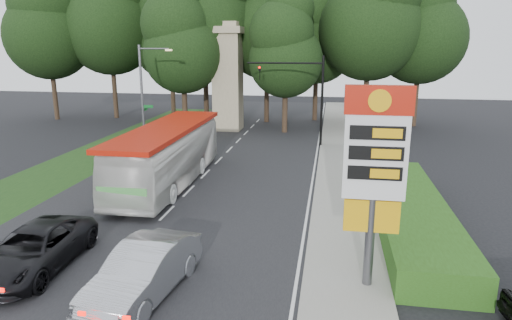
% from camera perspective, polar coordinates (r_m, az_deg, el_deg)
% --- Properties ---
extents(ground, '(120.00, 120.00, 0.00)m').
position_cam_1_polar(ground, '(16.80, -20.24, -15.40)').
color(ground, black).
rests_on(ground, ground).
extents(road_surface, '(14.00, 80.00, 0.02)m').
position_cam_1_polar(road_surface, '(26.95, -7.77, -3.22)').
color(road_surface, black).
rests_on(road_surface, ground).
extents(sidewalk_right, '(3.00, 80.00, 0.12)m').
position_cam_1_polar(sidewalk_right, '(25.81, 10.63, -4.03)').
color(sidewalk_right, gray).
rests_on(sidewalk_right, ground).
extents(grass_verge_left, '(5.00, 50.00, 0.02)m').
position_cam_1_polar(grass_verge_left, '(35.97, -19.53, 0.54)').
color(grass_verge_left, '#193814').
rests_on(grass_verge_left, ground).
extents(hedge, '(3.00, 14.00, 1.20)m').
position_cam_1_polar(hedge, '(22.16, 18.67, -6.19)').
color(hedge, '#254913').
rests_on(hedge, ground).
extents(gas_station_pylon, '(2.10, 0.45, 6.85)m').
position_cam_1_polar(gas_station_pylon, '(15.03, 14.65, -0.14)').
color(gas_station_pylon, '#59595E').
rests_on(gas_station_pylon, ground).
extents(traffic_signal_mast, '(6.10, 0.35, 7.20)m').
position_cam_1_polar(traffic_signal_mast, '(36.73, 6.22, 8.94)').
color(traffic_signal_mast, black).
rests_on(traffic_signal_mast, ground).
extents(streetlight_signs, '(2.75, 0.98, 8.00)m').
position_cam_1_polar(streetlight_signs, '(37.72, -13.79, 8.40)').
color(streetlight_signs, '#59595E').
rests_on(streetlight_signs, ground).
extents(monument, '(3.00, 3.00, 10.05)m').
position_cam_1_polar(monument, '(43.72, -3.55, 10.42)').
color(monument, gray).
rests_on(monument, ground).
extents(tree_far_west, '(8.96, 8.96, 17.60)m').
position_cam_1_polar(tree_far_west, '(54.44, -24.72, 15.84)').
color(tree_far_west, '#2D2116').
rests_on(tree_far_west, ground).
extents(tree_west_mid, '(9.80, 9.80, 19.25)m').
position_cam_1_polar(tree_west_mid, '(53.24, -17.96, 17.57)').
color(tree_west_mid, '#2D2116').
rests_on(tree_west_mid, ground).
extents(tree_west_near, '(8.40, 8.40, 16.50)m').
position_cam_1_polar(tree_west_near, '(52.64, -10.73, 16.22)').
color(tree_west_near, '#2D2116').
rests_on(tree_west_near, ground).
extents(tree_center_left, '(10.08, 10.08, 19.80)m').
position_cam_1_polar(tree_center_left, '(47.43, -6.57, 19.02)').
color(tree_center_left, '#2D2116').
rests_on(tree_center_left, ground).
extents(tree_center_right, '(9.24, 9.24, 18.15)m').
position_cam_1_polar(tree_center_right, '(48.08, 1.40, 17.85)').
color(tree_center_right, '#2D2116').
rests_on(tree_center_right, ground).
extents(tree_east_near, '(8.12, 8.12, 15.95)m').
position_cam_1_polar(tree_east_near, '(49.57, 7.69, 16.07)').
color(tree_east_near, '#2D2116').
rests_on(tree_east_near, ground).
extents(tree_east_mid, '(9.52, 9.52, 18.70)m').
position_cam_1_polar(tree_east_mid, '(45.75, 14.18, 18.04)').
color(tree_east_mid, '#2D2116').
rests_on(tree_east_mid, ground).
extents(tree_far_east, '(8.68, 8.68, 17.05)m').
position_cam_1_polar(tree_far_east, '(48.28, 20.08, 16.21)').
color(tree_far_east, '#2D2116').
rests_on(tree_far_east, ground).
extents(tree_monument_left, '(7.28, 7.28, 14.30)m').
position_cam_1_polar(tree_monument_left, '(43.74, -9.22, 14.95)').
color(tree_monument_left, '#2D2116').
rests_on(tree_monument_left, ground).
extents(tree_monument_right, '(6.72, 6.72, 13.20)m').
position_cam_1_polar(tree_monument_right, '(42.23, 3.76, 14.22)').
color(tree_monument_right, '#2D2116').
rests_on(tree_monument_right, ground).
extents(transit_bus, '(3.05, 12.43, 3.45)m').
position_cam_1_polar(transit_bus, '(27.08, -10.99, 0.50)').
color(transit_bus, silver).
rests_on(transit_bus, ground).
extents(sedan_silver, '(2.55, 5.50, 1.74)m').
position_cam_1_polar(sedan_silver, '(15.77, -13.84, -13.33)').
color(sedan_silver, '#ABACB3').
rests_on(sedan_silver, ground).
extents(suv_charcoal, '(2.81, 5.73, 1.57)m').
position_cam_1_polar(suv_charcoal, '(18.85, -26.05, -9.99)').
color(suv_charcoal, black).
rests_on(suv_charcoal, ground).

